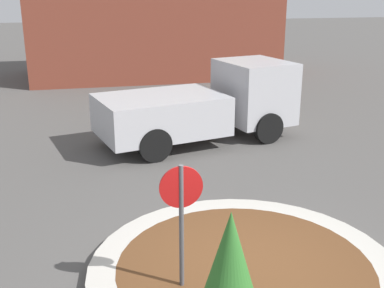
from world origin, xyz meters
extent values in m
plane|color=#514F4C|center=(0.00, 0.00, 0.00)|extent=(120.00, 120.00, 0.00)
cylinder|color=#BCB7AD|center=(0.00, 0.00, 0.09)|extent=(5.04, 5.04, 0.17)
cylinder|color=brown|center=(0.00, 0.00, 0.09)|extent=(4.13, 4.13, 0.17)
cylinder|color=#4C4C51|center=(-1.09, -0.31, 1.05)|extent=(0.07, 0.07, 2.10)
cylinder|color=#B71414|center=(-1.09, -0.31, 1.77)|extent=(0.63, 0.03, 0.63)
cone|color=#2D6B28|center=(-0.63, -1.21, 1.12)|extent=(0.76, 0.76, 1.32)
cube|color=#B2B2B7|center=(2.77, 7.51, 1.34)|extent=(2.34, 2.63, 1.86)
cube|color=#B2B2B7|center=(-0.28, 6.77, 0.96)|extent=(3.95, 3.13, 1.10)
cube|color=black|center=(3.40, 7.66, 1.67)|extent=(0.52, 1.97, 0.65)
cylinder|color=black|center=(2.34, 8.53, 0.46)|extent=(0.96, 0.47, 0.92)
cylinder|color=black|center=(2.86, 6.41, 0.46)|extent=(0.96, 0.47, 0.92)
cylinder|color=black|center=(-1.16, 7.68, 0.46)|extent=(0.96, 0.47, 0.92)
cylinder|color=black|center=(-0.65, 5.56, 0.46)|extent=(0.96, 0.47, 0.92)
cube|color=brown|center=(1.23, 18.85, 2.80)|extent=(12.09, 6.00, 5.59)
camera|label=1|loc=(-2.29, -6.41, 4.45)|focal=45.00mm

